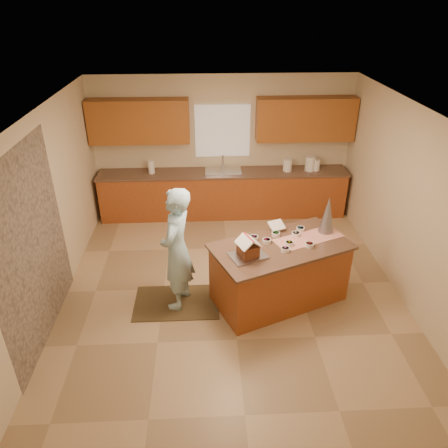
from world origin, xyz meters
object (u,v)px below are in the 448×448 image
(island_base, at_px, (279,274))
(gingerbread_house, at_px, (248,248))
(tinsel_tree, at_px, (328,215))
(boy, at_px, (177,250))

(island_base, height_order, gingerbread_house, gingerbread_house)
(tinsel_tree, bearing_deg, gingerbread_house, -153.21)
(tinsel_tree, xyz_separation_m, boy, (-2.14, -0.37, -0.29))
(island_base, bearing_deg, boy, 158.49)
(island_base, xyz_separation_m, gingerbread_house, (-0.49, -0.26, 0.61))
(island_base, distance_m, gingerbread_house, 0.83)
(island_base, xyz_separation_m, boy, (-1.44, -0.02, 0.47))
(tinsel_tree, distance_m, gingerbread_house, 1.35)
(gingerbread_house, bearing_deg, boy, 166.17)
(island_base, bearing_deg, tinsel_tree, 3.67)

